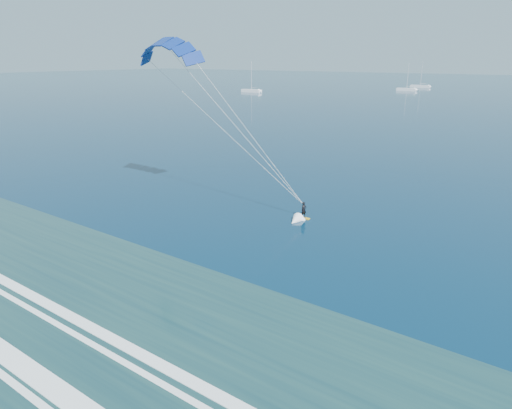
{
  "coord_description": "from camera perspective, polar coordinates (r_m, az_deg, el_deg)",
  "views": [
    {
      "loc": [
        22.74,
        -3.1,
        14.45
      ],
      "look_at": [
        1.73,
        26.19,
        2.79
      ],
      "focal_mm": 32.0,
      "sensor_mm": 36.0,
      "label": 1
    }
  ],
  "objects": [
    {
      "name": "kitesurfer_rig",
      "position": [
        43.78,
        -3.39,
        10.64
      ],
      "size": [
        20.13,
        5.37,
        17.42
      ],
      "color": "gold",
      "rests_on": "ground"
    },
    {
      "name": "sailboat_0",
      "position": [
        203.17,
        -0.57,
        14.04
      ],
      "size": [
        9.54,
        2.4,
        12.86
      ],
      "color": "white",
      "rests_on": "ground"
    },
    {
      "name": "sailboat_1",
      "position": [
        222.64,
        18.3,
        13.51
      ],
      "size": [
        8.71,
        2.4,
        11.96
      ],
      "color": "white",
      "rests_on": "ground"
    },
    {
      "name": "sailboat_2",
      "position": [
        249.29,
        19.84,
        13.74
      ],
      "size": [
        9.52,
        2.4,
        12.72
      ],
      "color": "white",
      "rests_on": "ground"
    }
  ]
}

